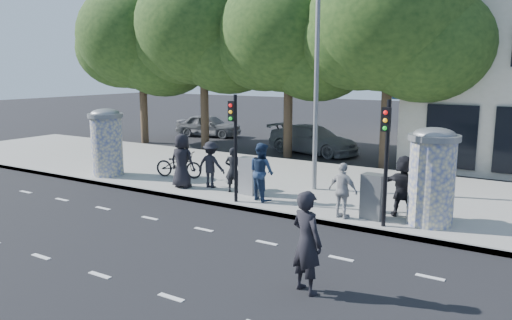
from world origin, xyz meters
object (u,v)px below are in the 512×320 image
Objects in this scene: traffic_pole_near at (234,137)px; car_right at (313,140)px; ped_b at (233,170)px; ad_column_right at (432,174)px; ped_e at (343,191)px; ped_f at (404,186)px; ad_column_left at (107,141)px; ped_a at (182,161)px; cabinet_right at (373,197)px; street_lamp at (316,55)px; ped_c at (262,172)px; cabinet_left at (249,176)px; bicycle at (179,165)px; car_left at (209,125)px; traffic_pole_far at (386,150)px; ped_d at (211,165)px; man_road at (307,242)px.

traffic_pole_near is 10.91m from car_right.
car_right is (-1.53, 9.54, -0.20)m from ped_b.
ped_e is (-2.23, -0.74, -0.59)m from ad_column_right.
ped_e is at bearing 24.77° from ped_f.
ad_column_left reaches higher than ped_a.
ped_e is 0.86m from cabinet_right.
street_lamp reaches higher than ped_c.
car_right is at bearing 115.57° from street_lamp.
cabinet_left is at bearing -11.76° from ped_f.
ad_column_left is 3.06m from bicycle.
traffic_pole_near is 4.59m from cabinet_right.
ped_a is (3.89, -0.05, -0.43)m from ad_column_left.
ped_c is at bearing -147.27° from car_left.
street_lamp reaches higher than ped_a.
cabinet_left is at bearing -2.15° from ped_e.
ad_column_right reaches higher than bicycle.
traffic_pole_far reaches higher than ped_e.
ped_c is 16.80m from car_left.
ped_a is at bearing -6.80° from ped_b.
ped_d is 0.86× the size of bicycle.
street_lamp reaches higher than man_road.
man_road reaches higher than cabinet_left.
traffic_pole_far is 1.76× the size of bicycle.
ped_c is at bearing 173.61° from ped_a.
ped_e reaches higher than ped_b.
traffic_pole_near is 4.07m from street_lamp.
ped_f is (0.16, 1.28, -1.19)m from traffic_pole_far.
traffic_pole_near is 2.18× the size of ped_b.
ped_d is 9.38m from car_right.
cabinet_right is (5.09, -0.45, -0.14)m from ped_b.
ad_column_right is 1.70× the size of ped_b.
ped_d is (-1.08, 0.18, 0.05)m from ped_b.
ped_f is at bearing -149.30° from ped_c.
cabinet_right is (-0.64, -0.71, -0.25)m from ped_f.
bicycle is at bearing 154.53° from traffic_pole_near.
ped_f is 8.89m from bicycle.
ped_d is (0.87, 0.54, -0.13)m from ped_a.
cabinet_right is 19.60m from car_left.
car_left reaches higher than cabinet_left.
traffic_pole_far is 20.39m from car_left.
ped_b is 0.62m from cabinet_left.
ped_f is at bearing 176.40° from ped_d.
traffic_pole_near reaches higher than ped_e.
ped_f is at bearing 7.11° from cabinet_left.
car_right reaches higher than cabinet_left.
ped_d is (-2.43, 0.53, -0.11)m from ped_c.
ped_b is (1.94, 0.36, -0.18)m from ped_a.
ped_d is 6.20m from cabinet_right.
ad_column_left is at bearing -10.91° from ped_f.
ped_a is (-8.51, -0.25, -0.43)m from ad_column_right.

